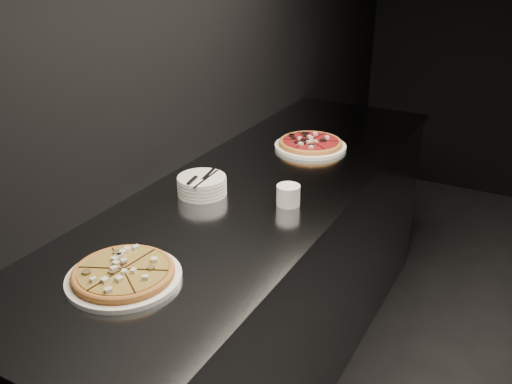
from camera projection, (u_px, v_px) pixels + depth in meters
The scene contains 7 objects.
wall_left at pixel (177, 50), 2.19m from camera, with size 0.02×5.00×2.80m, color black.
counter at pixel (261, 281), 2.43m from camera, with size 0.74×2.44×0.92m.
pizza_mushroom at pixel (124, 274), 1.60m from camera, with size 0.38×0.38×0.04m.
pizza_tomato at pixel (310, 144), 2.58m from camera, with size 0.37×0.37×0.04m.
plate_stack at pixel (202, 185), 2.13m from camera, with size 0.18×0.18×0.07m.
cutlery at pixel (201, 178), 2.10m from camera, with size 0.06×0.20×0.01m.
ramekin at pixel (288, 195), 2.04m from camera, with size 0.08×0.08×0.07m.
Camera 1 is at (-1.17, -1.81, 1.82)m, focal length 40.00 mm.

